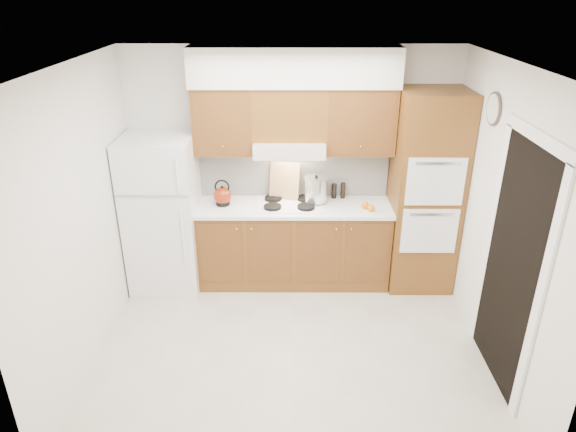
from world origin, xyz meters
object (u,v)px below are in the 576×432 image
(fridge, at_px, (163,214))
(stock_pot, at_px, (316,189))
(oven_cabinet, at_px, (425,193))
(kettle, at_px, (223,196))

(fridge, bearing_deg, stock_pot, 4.21)
(fridge, height_order, oven_cabinet, oven_cabinet)
(kettle, relative_size, stock_pot, 0.75)
(oven_cabinet, bearing_deg, fridge, -179.30)
(kettle, height_order, stock_pot, stock_pot)
(oven_cabinet, distance_m, kettle, 2.19)
(fridge, bearing_deg, kettle, 5.38)
(stock_pot, bearing_deg, oven_cabinet, -4.29)
(stock_pot, bearing_deg, kettle, -176.54)
(kettle, bearing_deg, oven_cabinet, -21.55)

